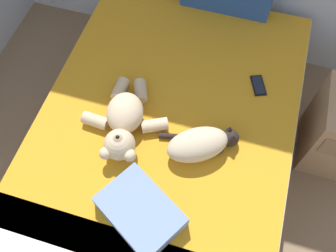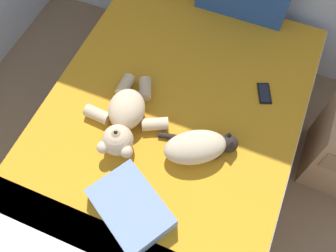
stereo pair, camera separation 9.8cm
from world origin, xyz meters
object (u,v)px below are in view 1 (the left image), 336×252
object	(u,v)px
cat	(201,144)
cell_phone	(258,85)
bed	(168,135)
teddy_bear	(124,122)
throw_pillow	(140,212)

from	to	relation	value
cat	cell_phone	world-z (taller)	cat
bed	teddy_bear	bearing A→B (deg)	-141.21
cell_phone	throw_pillow	distance (m)	1.05
cell_phone	throw_pillow	bearing A→B (deg)	-114.49
bed	teddy_bear	size ratio (longest dim) A/B	3.63
throw_pillow	cell_phone	bearing A→B (deg)	65.51
bed	cell_phone	distance (m)	0.65
cat	teddy_bear	world-z (taller)	teddy_bear
bed	cat	xyz separation A→B (m)	(0.23, -0.17, 0.35)
cat	throw_pillow	distance (m)	0.48
teddy_bear	cell_phone	size ratio (longest dim) A/B	3.48
bed	throw_pillow	world-z (taller)	throw_pillow
teddy_bear	throw_pillow	world-z (taller)	teddy_bear
bed	teddy_bear	xyz separation A→B (m)	(-0.21, -0.17, 0.36)
teddy_bear	cell_phone	distance (m)	0.85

